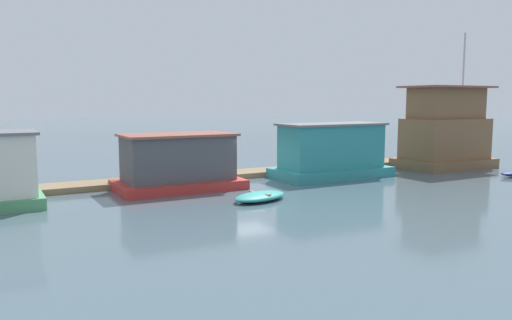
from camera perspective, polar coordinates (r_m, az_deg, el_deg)
The scene contains 6 objects.
ground_plane at distance 26.75m, azimuth -1.03°, elevation -2.75°, with size 200.00×200.00×0.00m, color #475B66.
dock_walkway at distance 28.97m, azimuth -3.36°, elevation -1.72°, with size 42.40×1.97×0.30m, color #846B4C.
houseboat_red at distance 25.38m, azimuth -8.87°, elevation -0.38°, with size 6.22×3.65×2.80m.
houseboat_teal at distance 29.39m, azimuth 8.63°, elevation 0.91°, with size 6.91×3.33×3.14m.
houseboat_brown at distance 35.32m, azimuth 20.81°, elevation 3.05°, with size 6.16×3.82×8.89m.
dinghy_teal at distance 22.33m, azimuth 0.45°, elevation -4.18°, with size 3.08×2.17×0.39m.
Camera 1 is at (-12.24, -23.36, 4.48)m, focal length 35.00 mm.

